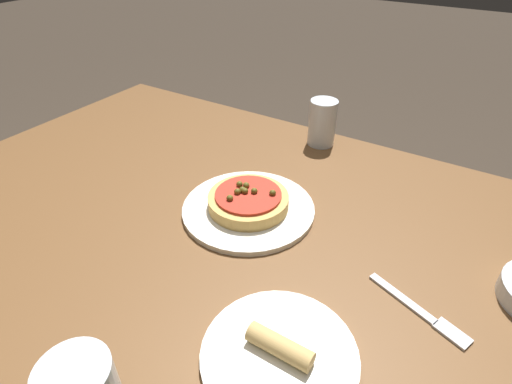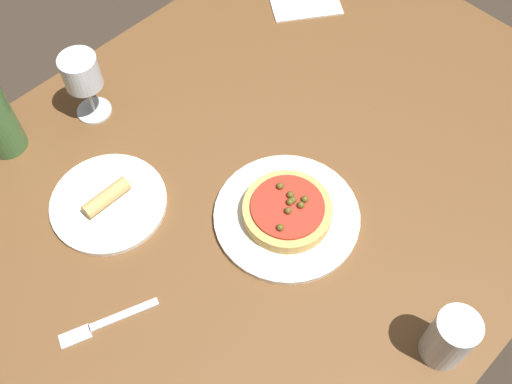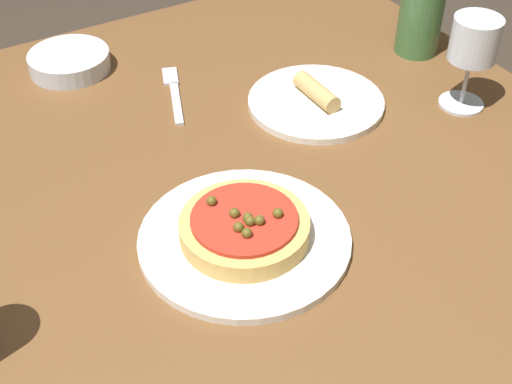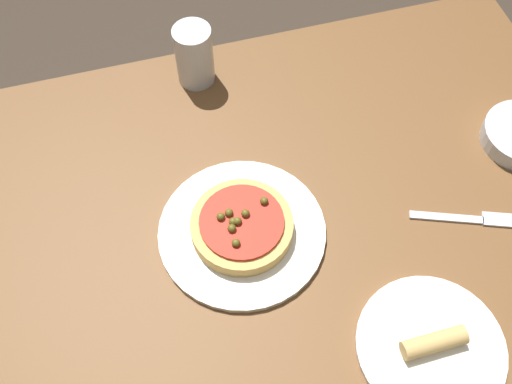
{
  "view_description": "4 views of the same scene",
  "coord_description": "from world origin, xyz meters",
  "views": [
    {
      "loc": [
        -0.41,
        0.47,
        1.24
      ],
      "look_at": [
        -0.08,
        -0.06,
        0.8
      ],
      "focal_mm": 28.0,
      "sensor_mm": 36.0,
      "label": 1
    },
    {
      "loc": [
        -0.49,
        -0.46,
        1.72
      ],
      "look_at": [
        -0.07,
        -0.04,
        0.77
      ],
      "focal_mm": 42.0,
      "sensor_mm": 36.0,
      "label": 2
    },
    {
      "loc": [
        0.55,
        -0.42,
        1.37
      ],
      "look_at": [
        -0.05,
        -0.07,
        0.78
      ],
      "focal_mm": 50.0,
      "sensor_mm": 36.0,
      "label": 3
    },
    {
      "loc": [
        0.06,
        0.36,
        1.61
      ],
      "look_at": [
        -0.07,
        -0.11,
        0.8
      ],
      "focal_mm": 42.0,
      "sensor_mm": 36.0,
      "label": 4
    }
  ],
  "objects": [
    {
      "name": "side_plate",
      "position": [
        -0.26,
        0.17,
        0.72
      ],
      "size": [
        0.23,
        0.23,
        0.04
      ],
      "color": "white",
      "rests_on": "dining_table"
    },
    {
      "name": "pizza",
      "position": [
        -0.04,
        -0.09,
        0.74
      ],
      "size": [
        0.17,
        0.17,
        0.04
      ],
      "color": "tan",
      "rests_on": "dinner_plate"
    },
    {
      "name": "wine_glass",
      "position": [
        -0.14,
        0.38,
        0.82
      ],
      "size": [
        0.08,
        0.08,
        0.16
      ],
      "color": "silver",
      "rests_on": "dining_table"
    },
    {
      "name": "dinner_plate",
      "position": [
        -0.04,
        -0.09,
        0.72
      ],
      "size": [
        0.28,
        0.28,
        0.01
      ],
      "color": "white",
      "rests_on": "dining_table"
    },
    {
      "name": "side_bowl",
      "position": [
        -0.59,
        -0.14,
        0.73
      ],
      "size": [
        0.14,
        0.14,
        0.03
      ],
      "color": "silver",
      "rests_on": "dining_table"
    },
    {
      "name": "fork",
      "position": [
        -0.42,
        -0.01,
        0.71
      ],
      "size": [
        0.17,
        0.08,
        0.0
      ],
      "rotation": [
        0.0,
        0.0,
        2.78
      ],
      "color": "silver",
      "rests_on": "dining_table"
    },
    {
      "name": "dining_table",
      "position": [
        0.0,
        0.0,
        0.64
      ],
      "size": [
        1.45,
        1.06,
        0.71
      ],
      "color": "brown",
      "rests_on": "ground_plane"
    }
  ]
}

